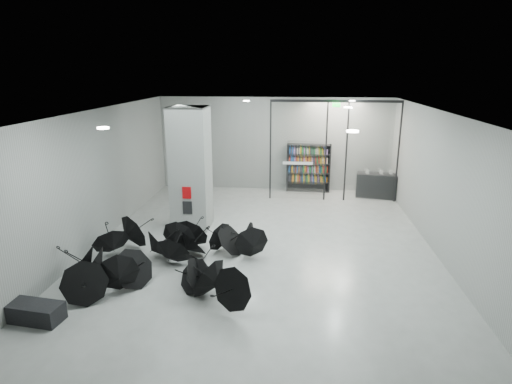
# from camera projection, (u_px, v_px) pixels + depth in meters

# --- Properties ---
(room) EXTENTS (14.00, 14.02, 4.01)m
(room) POSITION_uv_depth(u_px,v_px,m) (262.00, 156.00, 11.59)
(room) COLOR gray
(room) RESTS_ON ground
(column) EXTENTS (1.20, 1.20, 4.00)m
(column) POSITION_uv_depth(u_px,v_px,m) (191.00, 168.00, 13.96)
(column) COLOR slate
(column) RESTS_ON ground
(fire_cabinet) EXTENTS (0.28, 0.04, 0.38)m
(fire_cabinet) POSITION_uv_depth(u_px,v_px,m) (187.00, 193.00, 13.55)
(fire_cabinet) COLOR #A50A07
(fire_cabinet) RESTS_ON column
(info_panel) EXTENTS (0.30, 0.03, 0.42)m
(info_panel) POSITION_uv_depth(u_px,v_px,m) (187.00, 208.00, 13.69)
(info_panel) COLOR black
(info_panel) RESTS_ON column
(exit_sign) EXTENTS (0.30, 0.06, 0.15)m
(exit_sign) POSITION_uv_depth(u_px,v_px,m) (336.00, 105.00, 16.17)
(exit_sign) COLOR #0CE533
(exit_sign) RESTS_ON room
(glass_partition) EXTENTS (5.06, 0.08, 4.00)m
(glass_partition) POSITION_uv_depth(u_px,v_px,m) (334.00, 147.00, 16.82)
(glass_partition) COLOR silver
(glass_partition) RESTS_ON ground
(bench) EXTENTS (1.29, 0.68, 0.40)m
(bench) POSITION_uv_depth(u_px,v_px,m) (34.00, 312.00, 9.00)
(bench) COLOR black
(bench) RESTS_ON ground
(bookshelf) EXTENTS (1.89, 0.46, 2.06)m
(bookshelf) POSITION_uv_depth(u_px,v_px,m) (308.00, 168.00, 18.41)
(bookshelf) COLOR black
(bookshelf) RESTS_ON ground
(shop_counter) EXTENTS (1.77, 0.97, 1.01)m
(shop_counter) POSITION_uv_depth(u_px,v_px,m) (377.00, 185.00, 17.64)
(shop_counter) COLOR black
(shop_counter) RESTS_ON ground
(umbrella_cluster) EXTENTS (5.31, 4.39, 1.30)m
(umbrella_cluster) POSITION_uv_depth(u_px,v_px,m) (166.00, 261.00, 11.11)
(umbrella_cluster) COLOR black
(umbrella_cluster) RESTS_ON ground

